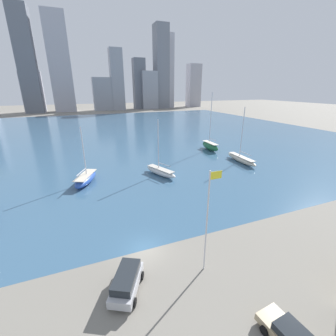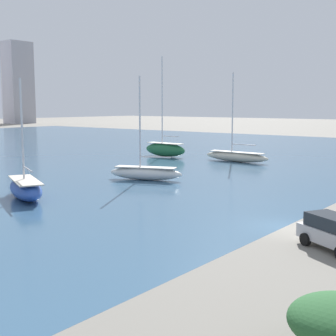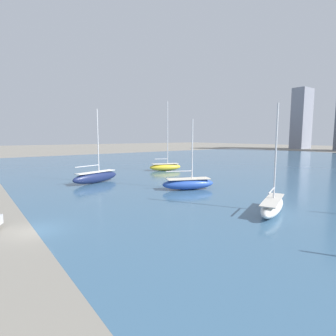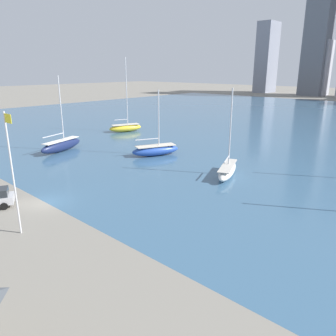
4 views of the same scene
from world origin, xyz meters
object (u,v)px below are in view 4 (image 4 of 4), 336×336
at_px(sailboat_blue, 156,150).
at_px(sailboat_white, 227,170).
at_px(flag_pole, 12,170).
at_px(sailboat_yellow, 125,127).
at_px(sailboat_navy, 61,145).

bearing_deg(sailboat_blue, sailboat_white, 19.84).
distance_m(flag_pole, sailboat_white, 25.98).
relative_size(sailboat_yellow, sailboat_blue, 1.53).
height_order(sailboat_blue, sailboat_navy, sailboat_navy).
bearing_deg(sailboat_blue, sailboat_navy, -123.11).
xyz_separation_m(flag_pole, sailboat_blue, (-9.78, 26.39, -4.72)).
relative_size(sailboat_blue, sailboat_navy, 0.83).
distance_m(sailboat_yellow, sailboat_white, 35.83).
height_order(flag_pole, sailboat_navy, sailboat_navy).
bearing_deg(flag_pole, sailboat_blue, 110.34).
xyz_separation_m(sailboat_blue, sailboat_navy, (-13.82, -8.63, 0.14)).
relative_size(sailboat_yellow, sailboat_white, 1.41).
relative_size(sailboat_blue, sailboat_white, 0.93).
bearing_deg(flag_pole, sailboat_yellow, 128.50).
distance_m(flag_pole, sailboat_navy, 29.89).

